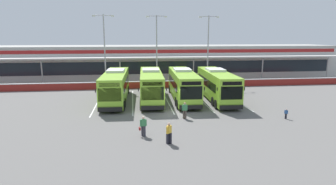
{
  "coord_description": "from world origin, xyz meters",
  "views": [
    {
      "loc": [
        -4.04,
        -27.6,
        7.84
      ],
      "look_at": [
        -0.23,
        3.0,
        1.6
      ],
      "focal_mm": 30.01,
      "sensor_mm": 36.0,
      "label": 1
    }
  ],
  "objects_px": {
    "pedestrian_with_handbag": "(143,126)",
    "pedestrian_child": "(286,113)",
    "coach_bus_left_centre": "(151,86)",
    "pedestrian_near_bin": "(169,132)",
    "coach_bus_right_centre": "(217,85)",
    "coach_bus_leftmost": "(116,87)",
    "coach_bus_centre": "(183,85)",
    "pedestrian_in_dark_coat": "(185,110)",
    "lamp_post_west": "(105,46)",
    "lamp_post_east": "(208,46)",
    "lamp_post_centre": "(157,46)"
  },
  "relations": [
    {
      "from": "pedestrian_in_dark_coat",
      "to": "pedestrian_near_bin",
      "type": "distance_m",
      "value": 6.56
    },
    {
      "from": "coach_bus_left_centre",
      "to": "coach_bus_right_centre",
      "type": "xyz_separation_m",
      "value": [
        8.13,
        -0.79,
        0.0
      ]
    },
    {
      "from": "pedestrian_near_bin",
      "to": "lamp_post_west",
      "type": "height_order",
      "value": "lamp_post_west"
    },
    {
      "from": "coach_bus_centre",
      "to": "lamp_post_west",
      "type": "relative_size",
      "value": 1.11
    },
    {
      "from": "coach_bus_centre",
      "to": "lamp_post_centre",
      "type": "relative_size",
      "value": 1.11
    },
    {
      "from": "pedestrian_with_handbag",
      "to": "pedestrian_near_bin",
      "type": "relative_size",
      "value": 1.0
    },
    {
      "from": "pedestrian_near_bin",
      "to": "lamp_post_west",
      "type": "xyz_separation_m",
      "value": [
        -6.74,
        24.57,
        5.42
      ]
    },
    {
      "from": "coach_bus_leftmost",
      "to": "coach_bus_right_centre",
      "type": "bearing_deg",
      "value": -3.19
    },
    {
      "from": "pedestrian_child",
      "to": "pedestrian_near_bin",
      "type": "relative_size",
      "value": 0.62
    },
    {
      "from": "pedestrian_in_dark_coat",
      "to": "lamp_post_west",
      "type": "bearing_deg",
      "value": 116.14
    },
    {
      "from": "pedestrian_in_dark_coat",
      "to": "lamp_post_centre",
      "type": "distance_m",
      "value": 19.89
    },
    {
      "from": "coach_bus_centre",
      "to": "coach_bus_right_centre",
      "type": "distance_m",
      "value": 4.18
    },
    {
      "from": "lamp_post_east",
      "to": "pedestrian_in_dark_coat",
      "type": "bearing_deg",
      "value": -110.91
    },
    {
      "from": "pedestrian_with_handbag",
      "to": "pedestrian_in_dark_coat",
      "type": "relative_size",
      "value": 1.0
    },
    {
      "from": "lamp_post_centre",
      "to": "pedestrian_with_handbag",
      "type": "bearing_deg",
      "value": -97.56
    },
    {
      "from": "coach_bus_left_centre",
      "to": "pedestrian_in_dark_coat",
      "type": "height_order",
      "value": "coach_bus_left_centre"
    },
    {
      "from": "coach_bus_left_centre",
      "to": "pedestrian_near_bin",
      "type": "distance_m",
      "value": 14.69
    },
    {
      "from": "pedestrian_child",
      "to": "coach_bus_left_centre",
      "type": "bearing_deg",
      "value": 141.53
    },
    {
      "from": "coach_bus_centre",
      "to": "lamp_post_east",
      "type": "xyz_separation_m",
      "value": [
        5.94,
        10.72,
        4.5
      ]
    },
    {
      "from": "lamp_post_centre",
      "to": "coach_bus_right_centre",
      "type": "bearing_deg",
      "value": -60.3
    },
    {
      "from": "coach_bus_leftmost",
      "to": "pedestrian_in_dark_coat",
      "type": "distance_m",
      "value": 10.98
    },
    {
      "from": "lamp_post_west",
      "to": "lamp_post_east",
      "type": "relative_size",
      "value": 1.0
    },
    {
      "from": "coach_bus_right_centre",
      "to": "lamp_post_east",
      "type": "relative_size",
      "value": 1.11
    },
    {
      "from": "coach_bus_left_centre",
      "to": "lamp_post_west",
      "type": "xyz_separation_m",
      "value": [
        -6.38,
        9.91,
        4.5
      ]
    },
    {
      "from": "pedestrian_with_handbag",
      "to": "pedestrian_near_bin",
      "type": "xyz_separation_m",
      "value": [
        1.83,
        -1.86,
        0.02
      ]
    },
    {
      "from": "pedestrian_near_bin",
      "to": "lamp_post_east",
      "type": "distance_m",
      "value": 27.45
    },
    {
      "from": "coach_bus_leftmost",
      "to": "pedestrian_near_bin",
      "type": "relative_size",
      "value": 7.55
    },
    {
      "from": "coach_bus_leftmost",
      "to": "lamp_post_west",
      "type": "xyz_separation_m",
      "value": [
        -2.06,
        10.01,
        4.5
      ]
    },
    {
      "from": "pedestrian_child",
      "to": "pedestrian_near_bin",
      "type": "height_order",
      "value": "pedestrian_near_bin"
    },
    {
      "from": "coach_bus_left_centre",
      "to": "pedestrian_with_handbag",
      "type": "relative_size",
      "value": 7.55
    },
    {
      "from": "coach_bus_leftmost",
      "to": "pedestrian_with_handbag",
      "type": "bearing_deg",
      "value": -77.37
    },
    {
      "from": "pedestrian_with_handbag",
      "to": "pedestrian_near_bin",
      "type": "distance_m",
      "value": 2.61
    },
    {
      "from": "coach_bus_leftmost",
      "to": "lamp_post_west",
      "type": "bearing_deg",
      "value": 101.64
    },
    {
      "from": "pedestrian_in_dark_coat",
      "to": "lamp_post_centre",
      "type": "relative_size",
      "value": 0.15
    },
    {
      "from": "pedestrian_with_handbag",
      "to": "pedestrian_child",
      "type": "height_order",
      "value": "pedestrian_with_handbag"
    },
    {
      "from": "coach_bus_leftmost",
      "to": "coach_bus_centre",
      "type": "distance_m",
      "value": 8.3
    },
    {
      "from": "pedestrian_in_dark_coat",
      "to": "coach_bus_leftmost",
      "type": "bearing_deg",
      "value": 129.66
    },
    {
      "from": "coach_bus_centre",
      "to": "pedestrian_with_handbag",
      "type": "relative_size",
      "value": 7.55
    },
    {
      "from": "coach_bus_left_centre",
      "to": "pedestrian_with_handbag",
      "type": "xyz_separation_m",
      "value": [
        -1.47,
        -12.8,
        -0.93
      ]
    },
    {
      "from": "pedestrian_with_handbag",
      "to": "coach_bus_right_centre",
      "type": "bearing_deg",
      "value": 51.37
    },
    {
      "from": "coach_bus_centre",
      "to": "coach_bus_right_centre",
      "type": "xyz_separation_m",
      "value": [
        4.14,
        -0.56,
        0.0
      ]
    },
    {
      "from": "pedestrian_near_bin",
      "to": "lamp_post_centre",
      "type": "bearing_deg",
      "value": 87.11
    },
    {
      "from": "coach_bus_leftmost",
      "to": "lamp_post_centre",
      "type": "xyz_separation_m",
      "value": [
        5.95,
        10.69,
        4.5
      ]
    },
    {
      "from": "coach_bus_centre",
      "to": "pedestrian_near_bin",
      "type": "height_order",
      "value": "coach_bus_centre"
    },
    {
      "from": "pedestrian_child",
      "to": "lamp_post_east",
      "type": "relative_size",
      "value": 0.09
    },
    {
      "from": "lamp_post_east",
      "to": "coach_bus_right_centre",
      "type": "bearing_deg",
      "value": -99.07
    },
    {
      "from": "lamp_post_east",
      "to": "lamp_post_centre",
      "type": "bearing_deg",
      "value": 179.29
    },
    {
      "from": "coach_bus_right_centre",
      "to": "pedestrian_in_dark_coat",
      "type": "height_order",
      "value": "coach_bus_right_centre"
    },
    {
      "from": "coach_bus_right_centre",
      "to": "pedestrian_with_handbag",
      "type": "distance_m",
      "value": 15.4
    },
    {
      "from": "coach_bus_centre",
      "to": "pedestrian_child",
      "type": "xyz_separation_m",
      "value": [
        8.32,
        -9.55,
        -1.24
      ]
    }
  ]
}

